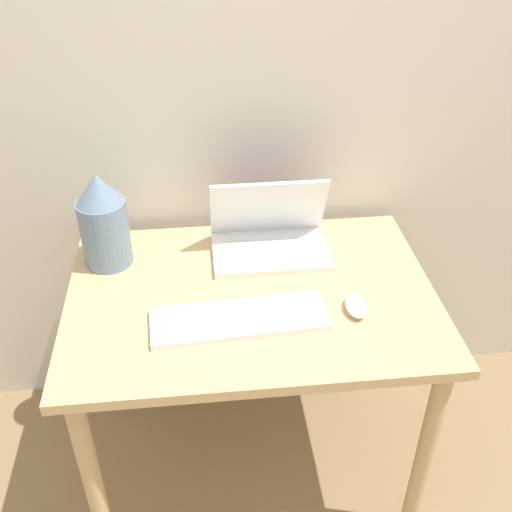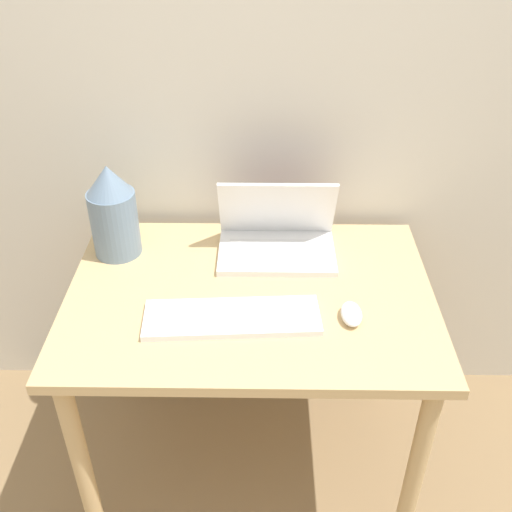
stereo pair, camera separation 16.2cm
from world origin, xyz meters
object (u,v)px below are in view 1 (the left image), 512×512
(laptop, at_px, (270,236))
(mouse, at_px, (356,306))
(keyboard, at_px, (239,319))
(vase, at_px, (103,221))

(laptop, relative_size, mouse, 3.59)
(mouse, bearing_deg, keyboard, -178.02)
(mouse, bearing_deg, laptop, 121.25)
(laptop, bearing_deg, mouse, -58.75)
(keyboard, relative_size, mouse, 4.81)
(keyboard, relative_size, vase, 1.62)
(keyboard, xyz_separation_m, mouse, (0.31, 0.01, 0.01))
(keyboard, bearing_deg, mouse, 1.98)
(laptop, distance_m, keyboard, 0.35)
(laptop, height_order, keyboard, laptop)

